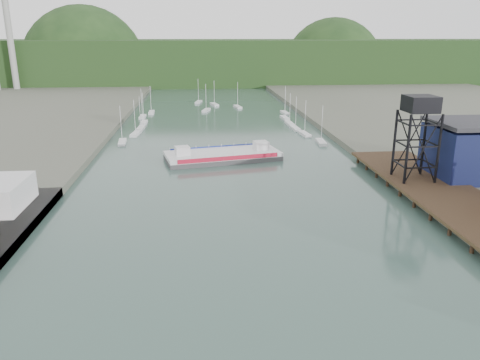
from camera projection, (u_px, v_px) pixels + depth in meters
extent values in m
cube|color=black|center=(457.00, 202.00, 78.90)|extent=(14.00, 70.00, 0.50)
cylinder|color=black|center=(422.00, 209.00, 78.72)|extent=(0.60, 0.60, 2.20)
cylinder|color=black|center=(408.00, 150.00, 85.99)|extent=(0.50, 0.50, 13.00)
cylinder|color=black|center=(439.00, 149.00, 86.50)|extent=(0.50, 0.50, 13.00)
cylinder|color=black|center=(394.00, 143.00, 91.70)|extent=(0.50, 0.50, 13.00)
cylinder|color=black|center=(424.00, 142.00, 92.21)|extent=(0.50, 0.50, 13.00)
cube|color=black|center=(421.00, 104.00, 86.73)|extent=(5.50, 5.50, 3.00)
cube|color=silver|center=(122.00, 142.00, 129.95)|extent=(2.67, 7.65, 0.90)
cube|color=silver|center=(136.00, 134.00, 140.99)|extent=(2.81, 7.67, 0.90)
cube|color=silver|center=(141.00, 128.00, 149.48)|extent=(2.35, 7.59, 0.90)
cube|color=silver|center=(144.00, 123.00, 158.91)|extent=(2.01, 7.50, 0.90)
cube|color=silver|center=(143.00, 117.00, 170.40)|extent=(2.00, 7.50, 0.90)
cube|color=silver|center=(151.00, 113.00, 179.95)|extent=(2.16, 7.54, 0.90)
cube|color=silver|center=(321.00, 142.00, 129.97)|extent=(2.53, 7.62, 0.90)
cube|color=silver|center=(305.00, 134.00, 140.71)|extent=(2.76, 7.67, 0.90)
cube|color=silver|center=(295.00, 129.00, 148.98)|extent=(2.22, 7.56, 0.90)
cube|color=silver|center=(289.00, 124.00, 157.52)|extent=(2.18, 7.54, 0.90)
cube|color=silver|center=(285.00, 118.00, 168.11)|extent=(2.46, 7.61, 0.90)
cube|color=silver|center=(285.00, 113.00, 179.33)|extent=(2.48, 7.61, 0.90)
cube|color=silver|center=(206.00, 110.00, 185.38)|extent=(3.78, 7.76, 0.90)
cube|color=silver|center=(238.00, 107.00, 194.11)|extent=(3.31, 7.74, 0.90)
cube|color=silver|center=(214.00, 104.00, 200.93)|extent=(3.76, 7.76, 0.90)
cube|color=silver|center=(199.00, 102.00, 207.97)|extent=(3.40, 7.74, 0.90)
cylinder|color=#9D9D98|center=(9.00, 33.00, 239.62)|extent=(3.20, 3.20, 60.00)
cube|color=#1A3316|center=(207.00, 61.00, 315.39)|extent=(500.00, 120.00, 28.00)
sphere|color=#1A3316|center=(86.00, 68.00, 309.84)|extent=(80.00, 80.00, 80.00)
sphere|color=#1A3316|center=(332.00, 69.00, 334.26)|extent=(70.00, 70.00, 70.00)
cube|color=#434346|center=(223.00, 158.00, 112.93)|extent=(28.81, 16.28, 1.09)
cube|color=silver|center=(223.00, 154.00, 112.64)|extent=(28.81, 16.28, 0.87)
cube|color=red|center=(229.00, 158.00, 107.57)|extent=(23.39, 5.15, 0.98)
cube|color=navy|center=(217.00, 148.00, 117.58)|extent=(23.39, 5.15, 0.98)
cube|color=silver|center=(182.00, 151.00, 109.51)|extent=(3.86, 3.86, 2.17)
cube|color=silver|center=(261.00, 146.00, 115.00)|extent=(3.86, 3.86, 2.17)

